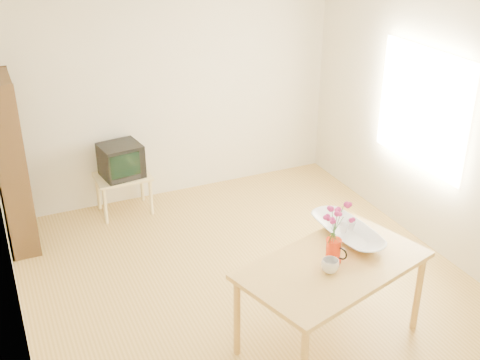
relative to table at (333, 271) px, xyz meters
name	(u,v)px	position (x,y,z in m)	size (l,w,h in m)	color
room	(258,161)	(-0.24, 0.88, 0.63)	(4.50, 4.50, 4.50)	#B58A40
table	(333,271)	(0.00, 0.00, 0.00)	(1.65, 1.22, 0.75)	gold
tv_stand	(123,181)	(-0.97, 2.84, -0.29)	(0.60, 0.45, 0.46)	#E3C880
bookshelf	(11,170)	(-2.11, 2.62, 0.17)	(0.28, 0.70, 1.80)	#342211
pitcher	(333,252)	(0.00, 0.02, 0.17)	(0.13, 0.20, 0.20)	red
flowers	(335,222)	(0.00, 0.02, 0.43)	(0.23, 0.23, 0.32)	#DB338E
mug	(330,266)	(-0.09, -0.09, 0.13)	(0.14, 0.14, 0.11)	white
bowl	(349,210)	(0.32, 0.30, 0.32)	(0.51, 0.51, 0.48)	white
teacup_a	(344,216)	(0.28, 0.30, 0.27)	(0.07, 0.07, 0.07)	white
teacup_b	(352,213)	(0.36, 0.32, 0.27)	(0.07, 0.07, 0.07)	white
television	(121,160)	(-0.97, 2.86, -0.02)	(0.48, 0.45, 0.37)	black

